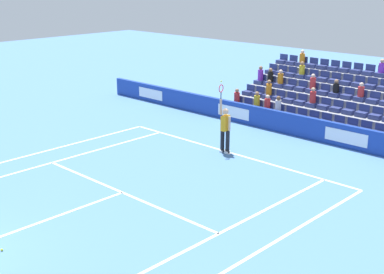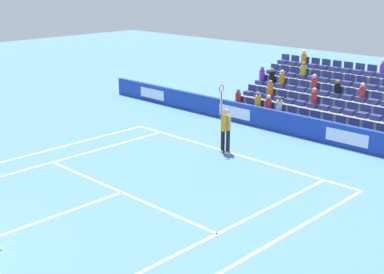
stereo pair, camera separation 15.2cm
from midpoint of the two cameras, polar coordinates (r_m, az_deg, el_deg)
The scene contains 12 objects.
line_baseline at distance 21.04m, azimuth 4.47°, elevation -1.71°, with size 10.97×0.10×0.01m, color white.
line_service at distance 17.43m, azimuth -7.25°, elevation -5.87°, with size 8.23×0.10×0.01m, color white.
line_centre_service at distance 15.84m, azimuth -16.41°, elevation -8.91°, with size 0.10×6.40×0.01m, color white.
line_singles_sideline_left at distance 20.40m, azimuth -15.53°, elevation -2.91°, with size 0.10×11.89×0.01m, color white.
line_singles_sideline_right at distance 14.41m, azimuth 1.79°, elevation -10.87°, with size 0.10×11.89×0.01m, color white.
line_doubles_sideline_left at distance 21.55m, azimuth -17.39°, elevation -2.01°, with size 0.10×11.89×0.01m, color white.
line_doubles_sideline_right at distance 13.64m, azimuth 6.14°, elevation -12.69°, with size 0.10×11.89×0.01m, color white.
line_centre_mark at distance 20.96m, azimuth 4.30°, elevation -1.78°, with size 0.10×0.20×0.01m, color white.
sponsor_barrier at distance 23.78m, azimuth 10.30°, elevation 1.45°, with size 23.39×0.22×0.94m.
tennis_player at distance 20.81m, azimuth 3.79°, elevation 0.94°, with size 0.53×0.39×2.85m.
stadium_stand at distance 26.66m, azimuth 14.64°, elevation 3.63°, with size 8.06×4.75×2.96m.
loose_tennis_ball at distance 14.70m, azimuth -19.48°, elevation -11.20°, with size 0.07×0.07×0.07m, color #D1E533.
Camera 2 is at (-12.73, 3.43, 6.75)m, focal length 50.00 mm.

